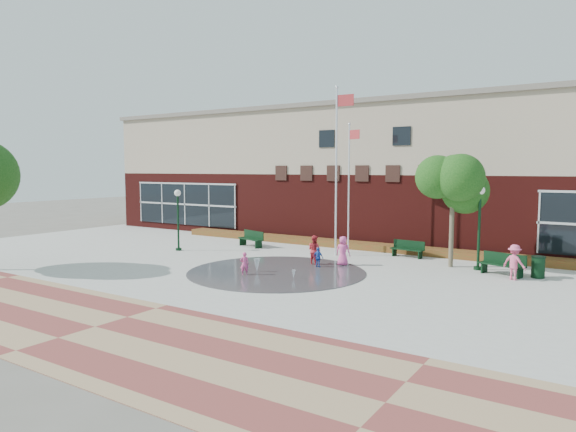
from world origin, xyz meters
The scene contains 22 objects.
ground centered at (0.00, 0.00, 0.00)m, with size 120.00×120.00×0.00m, color #666056.
plaza_concrete centered at (0.00, 4.00, 0.00)m, with size 46.00×18.00×0.01m, color #A8A8A0.
paver_band centered at (0.00, -7.00, 0.00)m, with size 46.00×6.00×0.01m, color brown.
splash_pad centered at (0.00, 3.00, 0.00)m, with size 8.40×8.40×0.01m, color #383A3D.
library_building centered at (0.00, 17.48, 4.64)m, with size 44.40×10.40×9.20m.
flower_bed centered at (0.00, 11.60, 0.00)m, with size 26.00×1.20×0.40m, color #A12115.
flagpole_left centered at (0.20, 8.72, 5.24)m, with size 1.11×0.18×9.41m.
flagpole_right centered at (0.43, 9.81, 4.18)m, with size 0.86×0.41×7.48m.
lamp_left centered at (-8.53, 5.18, 2.27)m, with size 0.39×0.39×3.65m.
lamp_right centered at (7.86, 8.72, 2.53)m, with size 0.43×0.43×4.07m.
bench_left centered at (-5.79, 8.70, 0.33)m, with size 2.08×1.13×1.01m.
bench_mid centered at (3.77, 10.29, 0.30)m, with size 1.90×0.72×0.93m.
bench_right centered at (9.09, 7.95, 0.33)m, with size 2.12×1.15×1.03m.
trash_can centered at (10.54, 8.27, 0.51)m, with size 0.61×0.61×1.00m.
tree_mid centered at (6.55, 8.75, 3.95)m, with size 3.22×3.22×5.42m.
water_jet_a centered at (-0.76, 2.48, 0.00)m, with size 0.32×0.32×0.63m, color white.
water_jet_b centered at (1.50, 2.13, 0.00)m, with size 0.18×0.18×0.40m, color white.
child_splash centered at (-0.84, 1.63, 0.54)m, with size 0.40×0.26×1.09m, color #E44A8D.
adult_red centered at (0.52, 5.66, 0.75)m, with size 0.73×0.57×1.51m, color red.
adult_pink centered at (1.86, 6.22, 0.75)m, with size 0.73×0.48×1.50m, color #F0509E.
child_blue centered at (1.09, 5.08, 0.51)m, with size 0.60×0.25×1.02m, color #224DB3.
person_bench centered at (9.71, 7.25, 0.79)m, with size 1.02×0.59×1.58m, color #E35982.
Camera 1 is at (13.36, -16.75, 4.88)m, focal length 32.00 mm.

